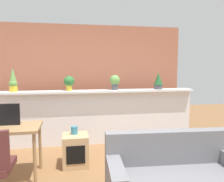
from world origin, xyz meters
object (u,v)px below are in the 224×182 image
potted_plant_3 (158,81)px  tv_monitor (1,115)px  vase_on_shelf (74,130)px  side_cube_shelf (76,150)px  potted_plant_1 (69,82)px  couch (177,182)px  potted_plant_0 (13,81)px  potted_plant_2 (115,81)px

potted_plant_3 → tv_monitor: (-2.77, -1.14, -0.38)m
tv_monitor → vase_on_shelf: 1.08m
vase_on_shelf → side_cube_shelf: bearing=-76.1°
potted_plant_1 → side_cube_shelf: 1.42m
tv_monitor → potted_plant_1: bearing=51.5°
vase_on_shelf → couch: bearing=-49.7°
potted_plant_1 → vase_on_shelf: 1.17m
side_cube_shelf → potted_plant_1: bearing=95.4°
potted_plant_1 → potted_plant_3: potted_plant_3 is taller
potted_plant_3 → couch: (-0.66, -2.22, -1.00)m
potted_plant_0 → tv_monitor: (0.11, -1.14, -0.40)m
vase_on_shelf → potted_plant_0: bearing=141.0°
vase_on_shelf → couch: size_ratio=0.08×
potted_plant_3 → tv_monitor: potted_plant_3 is taller
potted_plant_2 → potted_plant_3: potted_plant_3 is taller
side_cube_shelf → couch: couch is taller
tv_monitor → couch: bearing=-26.9°
potted_plant_0 → vase_on_shelf: (1.11, -0.90, -0.74)m
potted_plant_1 → couch: 2.72m
potted_plant_0 → side_cube_shelf: potted_plant_0 is taller
side_cube_shelf → couch: size_ratio=0.31×
potted_plant_0 → potted_plant_3: potted_plant_0 is taller
potted_plant_1 → potted_plant_3: (1.85, -0.01, 0.01)m
potted_plant_3 → potted_plant_0: bearing=-179.9°
side_cube_shelf → potted_plant_2: bearing=50.1°
potted_plant_3 → side_cube_shelf: size_ratio=0.70×
potted_plant_1 → potted_plant_3: 1.85m
potted_plant_2 → potted_plant_3: (0.93, -0.03, 0.01)m
tv_monitor → side_cube_shelf: (1.02, 0.18, -0.65)m
potted_plant_1 → potted_plant_3: size_ratio=0.84×
potted_plant_3 → vase_on_shelf: 2.11m
tv_monitor → couch: tv_monitor is taller
side_cube_shelf → potted_plant_3: bearing=28.7°
potted_plant_3 → vase_on_shelf: size_ratio=2.86×
potted_plant_2 → couch: 2.47m
potted_plant_1 → tv_monitor: potted_plant_1 is taller
potted_plant_1 → tv_monitor: bearing=-128.5°
vase_on_shelf → potted_plant_1: bearing=94.9°
potted_plant_3 → potted_plant_2: bearing=178.3°
potted_plant_2 → vase_on_shelf: size_ratio=2.49×
tv_monitor → vase_on_shelf: (1.00, 0.24, -0.34)m
potted_plant_0 → couch: bearing=-44.8°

